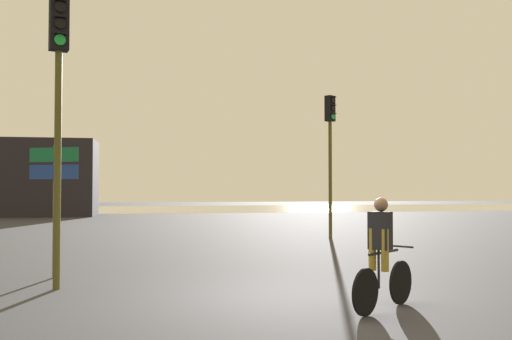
{
  "coord_description": "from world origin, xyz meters",
  "views": [
    {
      "loc": [
        -2.03,
        -8.91,
        1.77
      ],
      "look_at": [
        0.5,
        5.0,
        2.2
      ],
      "focal_mm": 40.0,
      "sensor_mm": 36.0,
      "label": 1
    }
  ],
  "objects_px": {
    "cyclist": "(382,253)",
    "traffic_light_near_left": "(58,89)",
    "direction_sign_post": "(54,186)",
    "traffic_light_far_right": "(330,140)"
  },
  "relations": [
    {
      "from": "traffic_light_near_left",
      "to": "direction_sign_post",
      "type": "relative_size",
      "value": 1.95
    },
    {
      "from": "direction_sign_post",
      "to": "traffic_light_near_left",
      "type": "bearing_deg",
      "value": 128.24
    },
    {
      "from": "direction_sign_post",
      "to": "cyclist",
      "type": "relative_size",
      "value": 1.6
    },
    {
      "from": "traffic_light_far_right",
      "to": "direction_sign_post",
      "type": "xyz_separation_m",
      "value": [
        -8.02,
        -7.42,
        -1.64
      ]
    },
    {
      "from": "traffic_light_near_left",
      "to": "cyclist",
      "type": "relative_size",
      "value": 3.13
    },
    {
      "from": "traffic_light_near_left",
      "to": "direction_sign_post",
      "type": "bearing_deg",
      "value": -95.74
    },
    {
      "from": "traffic_light_near_left",
      "to": "cyclist",
      "type": "bearing_deg",
      "value": 134.64
    },
    {
      "from": "cyclist",
      "to": "traffic_light_far_right",
      "type": "bearing_deg",
      "value": 126.89
    },
    {
      "from": "cyclist",
      "to": "traffic_light_near_left",
      "type": "bearing_deg",
      "value": -157.17
    },
    {
      "from": "traffic_light_near_left",
      "to": "cyclist",
      "type": "height_order",
      "value": "traffic_light_near_left"
    }
  ]
}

